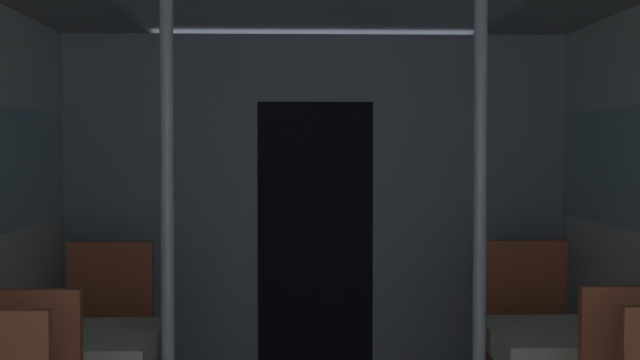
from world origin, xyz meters
The scene contains 5 objects.
bulkhead_far centered at (0.00, 3.90, 1.04)m, with size 2.79×0.09×2.08m.
dining_table_left_1 centered at (-1.01, 2.51, 0.60)m, with size 0.66×0.66×0.71m.
support_pole_left_1 centered at (-0.63, 2.51, 1.04)m, with size 0.06×0.06×2.08m.
dining_table_right_1 centered at (1.01, 2.51, 0.60)m, with size 0.66×0.66×0.71m.
support_pole_right_1 centered at (0.63, 2.51, 1.04)m, with size 0.06×0.06×2.08m.
Camera 1 is at (-0.13, -1.07, 1.44)m, focal length 50.00 mm.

